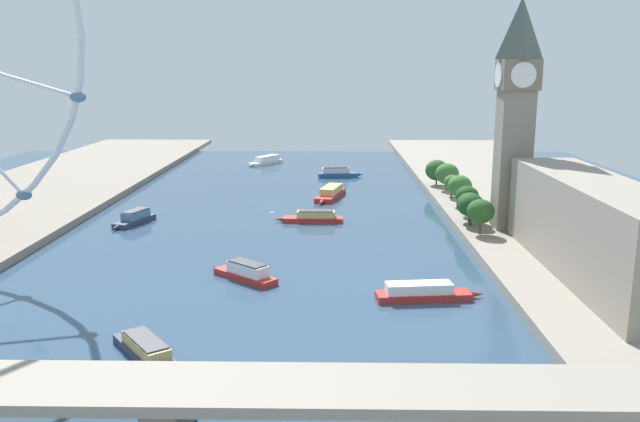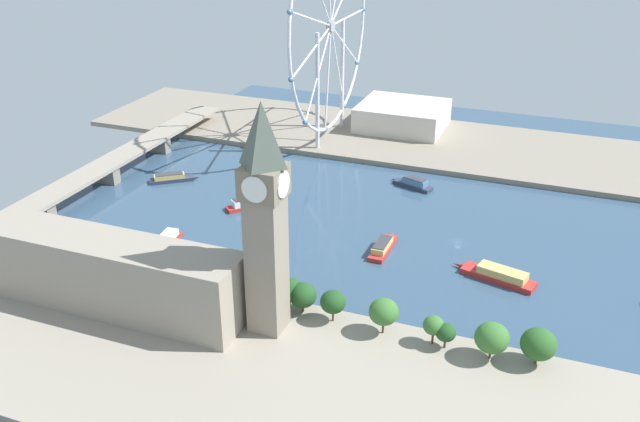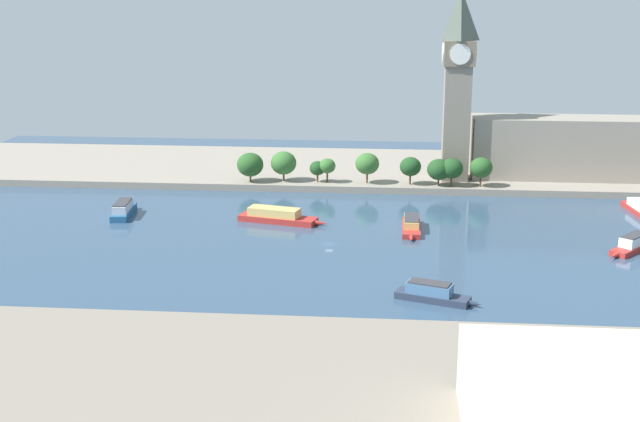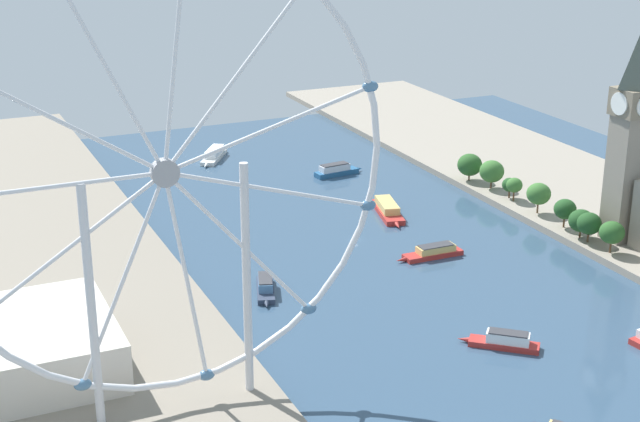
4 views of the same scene
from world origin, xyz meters
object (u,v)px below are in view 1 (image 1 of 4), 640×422
tour_boat_2 (134,218)px  tour_boat_6 (245,272)px  river_bridge (168,395)px  tour_boat_1 (331,193)px  tour_boat_5 (338,173)px  tour_boat_3 (144,348)px  tour_boat_4 (313,217)px  clock_tower (516,112)px  tour_boat_7 (266,161)px  parliament_block (594,228)px  tour_boat_0 (423,292)px

tour_boat_2 → tour_boat_6: 89.42m
river_bridge → tour_boat_1: size_ratio=6.21×
tour_boat_2 → tour_boat_5: (-83.89, -118.39, 0.26)m
tour_boat_3 → tour_boat_6: size_ratio=1.07×
tour_boat_4 → tour_boat_6: size_ratio=1.28×
clock_tower → tour_boat_7: 221.50m
tour_boat_4 → tour_boat_1: bearing=-97.1°
river_bridge → tour_boat_2: 165.74m
clock_tower → tour_boat_5: (63.82, -133.90, -43.94)m
tour_boat_4 → tour_boat_6: tour_boat_6 is taller
tour_boat_3 → tour_boat_1: bearing=-49.8°
clock_tower → tour_boat_7: (110.90, -186.58, -44.19)m
tour_boat_6 → tour_boat_1: bearing=-60.8°
clock_tower → tour_boat_2: (147.71, -15.51, -44.20)m
tour_boat_1 → tour_boat_7: 122.65m
tour_boat_2 → tour_boat_4: tour_boat_2 is taller
parliament_block → tour_boat_3: size_ratio=4.10×
parliament_block → tour_boat_1: parliament_block is taller
parliament_block → tour_boat_1: (76.32, -129.03, -14.55)m
tour_boat_4 → clock_tower: bearing=165.4°
parliament_block → tour_boat_0: 54.69m
clock_tower → tour_boat_7: bearing=-59.3°
river_bridge → tour_boat_5: 277.04m
parliament_block → tour_boat_2: (156.27, -72.78, -14.58)m
clock_tower → tour_boat_0: 94.15m
parliament_block → tour_boat_0: parliament_block is taller
tour_boat_5 → tour_boat_6: tour_boat_5 is taller
river_bridge → tour_boat_1: 214.89m
tour_boat_6 → parliament_block: bearing=-140.7°
parliament_block → tour_boat_2: size_ratio=3.92×
tour_boat_0 → tour_boat_6: 53.44m
clock_tower → tour_boat_5: size_ratio=3.12×
river_bridge → tour_boat_6: 86.36m
tour_boat_0 → tour_boat_3: (66.07, 37.37, -0.09)m
tour_boat_5 → tour_boat_6: 191.37m
tour_boat_2 → tour_boat_4: size_ratio=0.88×
tour_boat_3 → tour_boat_5: 246.81m
tour_boat_1 → river_bridge: bearing=7.1°
parliament_block → tour_boat_4: bearing=-43.0°
tour_boat_0 → tour_boat_6: (50.90, -16.29, 0.24)m
clock_tower → tour_boat_4: clock_tower is taller
tour_boat_6 → tour_boat_5: bearing=-58.3°
tour_boat_1 → tour_boat_5: bearing=-169.4°
parliament_block → tour_boat_7: (119.45, -243.85, -14.56)m
clock_tower → parliament_block: clock_tower is taller
tour_boat_1 → tour_boat_3: tour_boat_1 is taller
tour_boat_3 → tour_boat_7: size_ratio=0.80×
clock_tower → tour_boat_6: clock_tower is taller
tour_boat_1 → tour_boat_5: 62.27m
tour_boat_0 → tour_boat_6: bearing=156.0°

